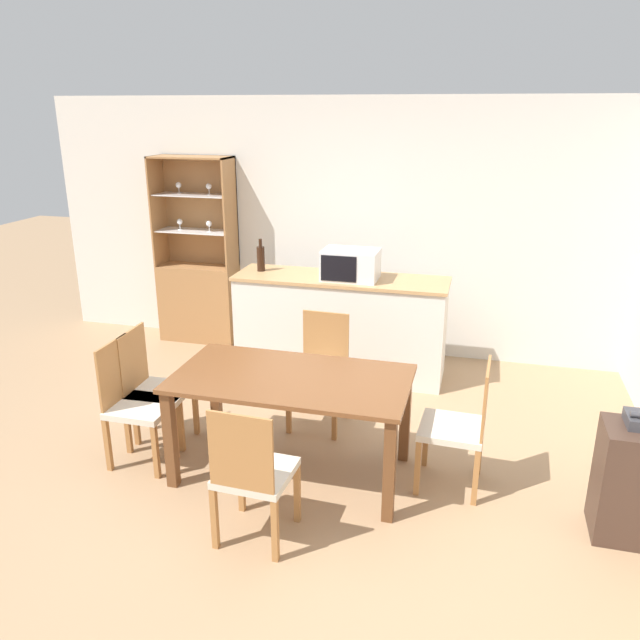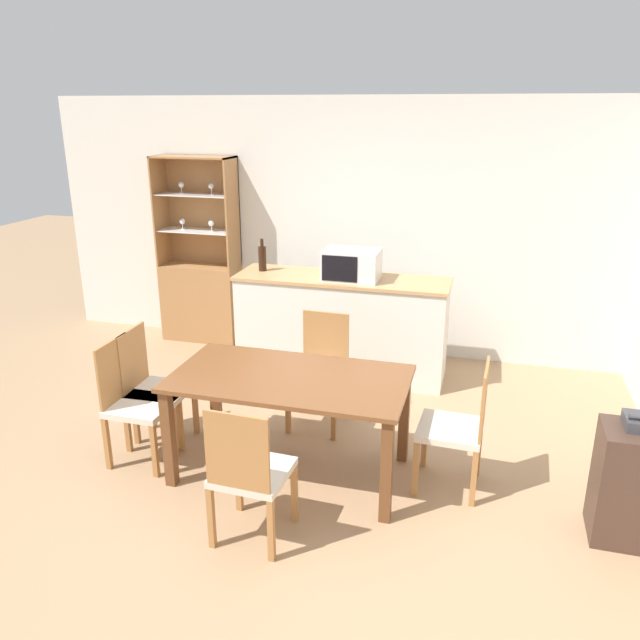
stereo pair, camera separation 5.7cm
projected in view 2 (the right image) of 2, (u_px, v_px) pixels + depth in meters
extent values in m
plane|color=#A37F5B|center=(284.00, 481.00, 4.29)|extent=(18.00, 18.00, 0.00)
cube|color=silver|center=(366.00, 229.00, 6.27)|extent=(6.80, 0.06, 2.55)
cube|color=silver|center=(341.00, 327.00, 5.91)|extent=(1.95, 0.56, 0.92)
cube|color=tan|center=(342.00, 279.00, 5.75)|extent=(1.98, 0.59, 0.03)
cube|color=#A37042|center=(202.00, 302.00, 6.81)|extent=(0.84, 0.35, 0.83)
cube|color=#A37042|center=(203.00, 210.00, 6.64)|extent=(0.84, 0.02, 1.14)
cube|color=#A37042|center=(161.00, 211.00, 6.60)|extent=(0.02, 0.35, 1.14)
cube|color=#A37042|center=(233.00, 214.00, 6.39)|extent=(0.02, 0.35, 1.14)
cube|color=#A37042|center=(193.00, 157.00, 6.31)|extent=(0.84, 0.35, 0.02)
cube|color=white|center=(197.00, 231.00, 6.56)|extent=(0.79, 0.30, 0.01)
cube|color=white|center=(195.00, 195.00, 6.43)|extent=(0.79, 0.30, 0.01)
cylinder|color=white|center=(183.00, 229.00, 6.60)|extent=(0.04, 0.04, 0.01)
cylinder|color=white|center=(183.00, 226.00, 6.59)|extent=(0.01, 0.01, 0.06)
sphere|color=white|center=(182.00, 221.00, 6.58)|extent=(0.06, 0.06, 0.06)
cylinder|color=white|center=(182.00, 193.00, 6.51)|extent=(0.04, 0.04, 0.01)
cylinder|color=white|center=(181.00, 190.00, 6.50)|extent=(0.01, 0.01, 0.06)
sphere|color=white|center=(181.00, 185.00, 6.49)|extent=(0.06, 0.06, 0.06)
cylinder|color=white|center=(212.00, 231.00, 6.49)|extent=(0.04, 0.04, 0.01)
cylinder|color=white|center=(212.00, 228.00, 6.48)|extent=(0.01, 0.01, 0.06)
sphere|color=white|center=(211.00, 223.00, 6.47)|extent=(0.06, 0.06, 0.06)
cylinder|color=white|center=(212.00, 194.00, 6.41)|extent=(0.04, 0.04, 0.01)
cylinder|color=white|center=(211.00, 191.00, 6.40)|extent=(0.01, 0.01, 0.06)
sphere|color=white|center=(211.00, 186.00, 6.39)|extent=(0.06, 0.06, 0.06)
cube|color=brown|center=(290.00, 378.00, 4.18)|extent=(1.59, 0.85, 0.03)
cube|color=brown|center=(169.00, 438.00, 4.15)|extent=(0.07, 0.07, 0.70)
cube|color=brown|center=(387.00, 471.00, 3.78)|extent=(0.07, 0.07, 0.70)
cube|color=brown|center=(215.00, 392.00, 4.82)|extent=(0.07, 0.07, 0.70)
cube|color=brown|center=(404.00, 416.00, 4.45)|extent=(0.07, 0.07, 0.70)
cube|color=beige|center=(450.00, 429.00, 4.12)|extent=(0.43, 0.43, 0.05)
cube|color=#A8703D|center=(484.00, 399.00, 3.98)|extent=(0.03, 0.38, 0.45)
cube|color=#A8703D|center=(416.00, 468.00, 4.08)|extent=(0.04, 0.04, 0.40)
cube|color=#A8703D|center=(425.00, 441.00, 4.41)|extent=(0.04, 0.04, 0.40)
cube|color=#A8703D|center=(474.00, 478.00, 3.97)|extent=(0.04, 0.04, 0.40)
cube|color=#A8703D|center=(479.00, 449.00, 4.30)|extent=(0.04, 0.04, 0.40)
cube|color=beige|center=(142.00, 407.00, 4.43)|extent=(0.41, 0.41, 0.05)
cube|color=#A8703D|center=(114.00, 371.00, 4.40)|extent=(0.02, 0.38, 0.45)
cube|color=#A8703D|center=(180.00, 426.00, 4.62)|extent=(0.04, 0.04, 0.40)
cube|color=#A8703D|center=(155.00, 451.00, 4.28)|extent=(0.04, 0.04, 0.40)
cube|color=#A8703D|center=(136.00, 419.00, 4.72)|extent=(0.04, 0.04, 0.40)
cube|color=#A8703D|center=(107.00, 443.00, 4.38)|extent=(0.04, 0.04, 0.40)
cube|color=beige|center=(318.00, 377.00, 4.92)|extent=(0.43, 0.43, 0.05)
cube|color=#A8703D|center=(326.00, 339.00, 5.01)|extent=(0.38, 0.03, 0.45)
cube|color=#A8703D|center=(334.00, 416.00, 4.77)|extent=(0.04, 0.04, 0.40)
cube|color=#A8703D|center=(288.00, 409.00, 4.87)|extent=(0.04, 0.04, 0.40)
cube|color=#A8703D|center=(347.00, 396.00, 5.10)|extent=(0.04, 0.04, 0.40)
cube|color=#A8703D|center=(304.00, 390.00, 5.21)|extent=(0.04, 0.04, 0.40)
cube|color=beige|center=(253.00, 472.00, 3.63)|extent=(0.43, 0.43, 0.05)
cube|color=#A8703D|center=(236.00, 452.00, 3.37)|extent=(0.38, 0.03, 0.45)
cube|color=#A8703D|center=(239.00, 482.00, 3.93)|extent=(0.04, 0.04, 0.40)
cube|color=#A8703D|center=(294.00, 493.00, 3.82)|extent=(0.04, 0.04, 0.40)
cube|color=#A8703D|center=(211.00, 517.00, 3.59)|extent=(0.04, 0.04, 0.40)
cube|color=#A8703D|center=(271.00, 530.00, 3.48)|extent=(0.04, 0.04, 0.40)
cube|color=beige|center=(160.00, 392.00, 4.66)|extent=(0.43, 0.43, 0.05)
cube|color=#A8703D|center=(133.00, 358.00, 4.63)|extent=(0.03, 0.38, 0.45)
cube|color=#A8703D|center=(195.00, 410.00, 4.87)|extent=(0.04, 0.04, 0.40)
cube|color=#A8703D|center=(174.00, 433.00, 4.52)|extent=(0.04, 0.04, 0.40)
cube|color=#A8703D|center=(152.00, 405.00, 4.95)|extent=(0.04, 0.04, 0.40)
cube|color=#A8703D|center=(128.00, 427.00, 4.61)|extent=(0.04, 0.04, 0.40)
cube|color=silver|center=(352.00, 265.00, 5.65)|extent=(0.50, 0.36, 0.27)
cube|color=black|center=(339.00, 269.00, 5.50)|extent=(0.32, 0.01, 0.23)
cylinder|color=black|center=(262.00, 259.00, 5.94)|extent=(0.08, 0.08, 0.23)
cylinder|color=black|center=(262.00, 243.00, 5.89)|extent=(0.03, 0.03, 0.08)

